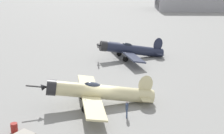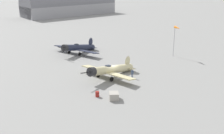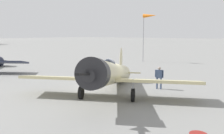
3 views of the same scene
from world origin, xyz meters
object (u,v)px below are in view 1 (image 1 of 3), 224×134
(airplane_mid_apron, at_px, (130,50))
(ground_crew_mechanic, at_px, (127,108))
(airplane_foreground, at_px, (98,92))
(fuel_drum, at_px, (14,128))

(airplane_mid_apron, height_order, ground_crew_mechanic, airplane_mid_apron)
(airplane_foreground, bearing_deg, airplane_mid_apron, -112.97)
(fuel_drum, bearing_deg, airplane_foreground, 147.20)
(ground_crew_mechanic, xyz_separation_m, fuel_drum, (5.56, -8.25, -0.59))
(airplane_foreground, xyz_separation_m, airplane_mid_apron, (-17.74, -1.39, -0.03))
(airplane_foreground, xyz_separation_m, ground_crew_mechanic, (1.78, 3.52, -0.41))
(fuel_drum, bearing_deg, airplane_mid_apron, 172.41)
(airplane_mid_apron, bearing_deg, fuel_drum, 48.72)
(airplane_foreground, height_order, airplane_mid_apron, airplane_mid_apron)
(airplane_foreground, bearing_deg, fuel_drum, 29.75)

